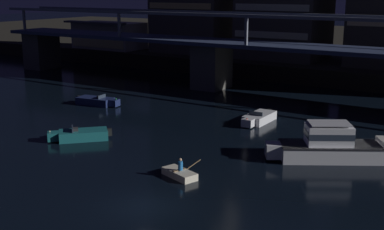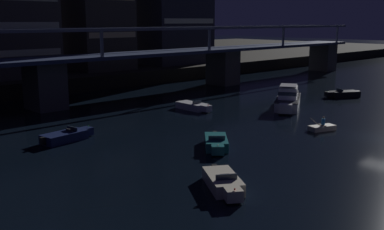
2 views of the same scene
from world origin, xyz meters
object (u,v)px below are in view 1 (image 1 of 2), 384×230
Objects in this scene: cabin_cruiser_near_left at (332,146)px; dinghy_with_paddler at (180,173)px; river_bridge at (334,63)px; speedboat_mid_left at (258,118)px; waterfront_pavilion at (109,35)px; speedboat_near_center at (81,135)px; speedboat_mid_center at (97,101)px.

dinghy_with_paddler is at bearing -128.85° from cabin_cruiser_near_left.
river_bridge is 18.93× the size of speedboat_mid_left.
waterfront_pavilion reaches higher than cabin_cruiser_near_left.
speedboat_near_center is 0.86× the size of speedboat_mid_left.
dinghy_with_paddler reaches higher than speedboat_mid_left.
speedboat_mid_left is 0.99× the size of speedboat_mid_center.
river_bridge is 11.07× the size of cabin_cruiser_near_left.
speedboat_near_center is at bearing -51.21° from waterfront_pavilion.
river_bridge is 34.92× the size of dinghy_with_paddler.
speedboat_near_center and speedboat_mid_center have the same top height.
speedboat_mid_center is (-20.77, -14.94, -3.90)m from river_bridge.
river_bridge is 18.78× the size of speedboat_mid_center.
cabin_cruiser_near_left is at bearing 51.15° from dinghy_with_paddler.
cabin_cruiser_near_left is 27.30m from speedboat_mid_center.
speedboat_mid_center is at bearing 146.06° from dinghy_with_paddler.
speedboat_mid_center is at bearing -171.53° from speedboat_mid_left.
river_bridge reaches higher than dinghy_with_paddler.
waterfront_pavilion reaches higher than dinghy_with_paddler.
river_bridge is 28.51m from dinghy_with_paddler.
dinghy_with_paddler is at bearing -13.38° from speedboat_near_center.
speedboat_near_center is at bearing -116.78° from river_bridge.
speedboat_near_center is 13.14m from speedboat_mid_center.
speedboat_mid_center is at bearing -50.62° from waterfront_pavilion.
speedboat_mid_center is 23.75m from dinghy_with_paddler.
speedboat_mid_left is 18.00m from speedboat_mid_center.
dinghy_with_paddler is (19.70, -13.26, -0.14)m from speedboat_mid_center.
cabin_cruiser_near_left reaches higher than speedboat_mid_left.
speedboat_near_center and speedboat_mid_left have the same top height.
speedboat_mid_left is at bearing 53.10° from speedboat_near_center.
river_bridge is 7.93× the size of waterfront_pavilion.
waterfront_pavilion is at bearing 136.14° from dinghy_with_paddler.
dinghy_with_paddler is at bearing -92.17° from river_bridge.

